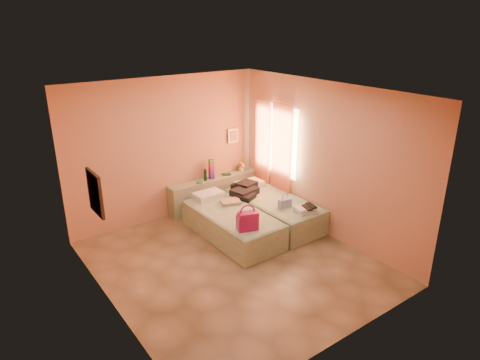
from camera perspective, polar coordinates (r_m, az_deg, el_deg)
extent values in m
plane|color=tan|center=(7.17, -0.85, -11.05)|extent=(4.50, 4.50, 0.00)
cube|color=tan|center=(8.39, -9.80, 3.98)|extent=(4.00, 0.02, 2.80)
cube|color=tan|center=(5.73, -17.57, -4.84)|extent=(0.02, 4.50, 2.80)
cube|color=tan|center=(7.79, 11.22, 2.58)|extent=(0.02, 4.50, 2.80)
cube|color=silver|center=(6.17, -0.99, 11.61)|extent=(4.00, 4.50, 0.02)
cube|color=#FFD69E|center=(8.61, 5.13, 5.34)|extent=(0.02, 1.10, 1.40)
cube|color=#EF6439|center=(8.58, 5.51, 2.82)|extent=(0.05, 0.55, 2.20)
cube|color=#EF6439|center=(9.01, 3.00, 3.78)|extent=(0.05, 0.45, 2.20)
cube|color=#302115|center=(6.01, -18.77, -1.67)|extent=(0.04, 0.50, 0.60)
cube|color=#B29A3B|center=(9.10, -0.96, 5.95)|extent=(0.25, 0.04, 0.30)
cube|color=gray|center=(9.07, -3.46, -1.66)|extent=(2.05, 0.30, 0.65)
cube|color=#ABC8A1|center=(7.85, -1.05, -5.97)|extent=(0.92, 2.01, 0.50)
cube|color=#ABC8A1|center=(8.40, 4.51, -4.14)|extent=(0.92, 2.01, 0.50)
cylinder|color=#163D27|center=(8.79, -4.65, 0.68)|extent=(0.08, 0.08, 0.24)
cube|color=#AC1558|center=(8.85, -3.85, 1.46)|extent=(0.10, 0.10, 0.42)
cylinder|color=#46815F|center=(8.70, -5.40, -0.28)|extent=(0.16, 0.16, 0.03)
cube|color=#213F2B|center=(9.11, -1.84, 0.78)|extent=(0.20, 0.17, 0.03)
cube|color=silver|center=(9.29, 0.15, 1.86)|extent=(0.19, 0.19, 0.23)
cube|color=#AC1558|center=(7.06, 0.99, -5.46)|extent=(0.39, 0.29, 0.32)
cube|color=tan|center=(8.09, -1.28, -2.91)|extent=(0.43, 0.39, 0.06)
cube|color=black|center=(8.48, 0.87, -1.38)|extent=(0.68, 0.68, 0.17)
cube|color=#4757AB|center=(7.96, 5.99, -3.06)|extent=(0.26, 0.14, 0.16)
cube|color=white|center=(7.81, 8.74, -3.92)|extent=(0.41, 0.37, 0.10)
cube|color=black|center=(7.78, 9.26, -3.53)|extent=(0.26, 0.30, 0.03)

